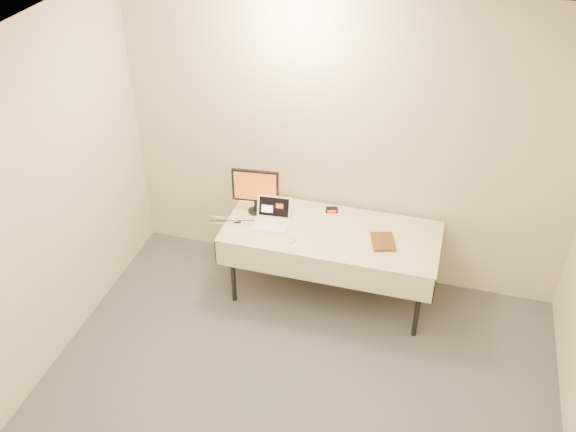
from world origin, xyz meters
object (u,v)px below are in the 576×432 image
(laptop, at_px, (272,217))
(monitor, at_px, (255,188))
(book, at_px, (373,231))
(table, at_px, (331,237))

(laptop, distance_m, monitor, 0.30)
(laptop, height_order, book, book)
(table, relative_size, monitor, 4.32)
(laptop, bearing_deg, book, -9.08)
(table, distance_m, monitor, 0.79)
(table, relative_size, laptop, 5.73)
(table, distance_m, book, 0.41)
(laptop, xyz_separation_m, monitor, (-0.19, 0.12, 0.20))
(table, bearing_deg, book, -11.60)
(monitor, xyz_separation_m, book, (1.08, -0.18, -0.12))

